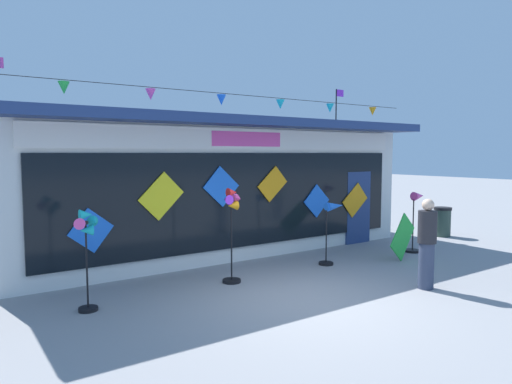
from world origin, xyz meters
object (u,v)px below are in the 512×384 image
at_px(wind_spinner_center_right, 416,213).
at_px(person_near_camera, 427,243).
at_px(kite_shop_building, 204,184).
at_px(wind_spinner_center_left, 333,219).
at_px(wind_spinner_far_left, 87,240).
at_px(display_kite_on_ground, 403,237).
at_px(wind_spinner_left, 232,219).
at_px(trash_bin, 442,222).

relative_size(wind_spinner_center_right, person_near_camera, 0.92).
height_order(kite_shop_building, wind_spinner_center_left, kite_shop_building).
distance_m(wind_spinner_far_left, display_kite_on_ground, 7.14).
bearing_deg(wind_spinner_far_left, kite_shop_building, 41.56).
xyz_separation_m(kite_shop_building, display_kite_on_ground, (3.09, -4.10, -1.14)).
xyz_separation_m(person_near_camera, display_kite_on_ground, (1.59, 1.75, -0.31)).
height_order(wind_spinner_far_left, person_near_camera, person_near_camera).
distance_m(wind_spinner_left, wind_spinner_center_left, 2.71).
distance_m(wind_spinner_left, display_kite_on_ground, 4.45).
height_order(wind_spinner_left, trash_bin, wind_spinner_left).
xyz_separation_m(wind_spinner_center_left, wind_spinner_center_right, (2.67, -0.27, -0.04)).
distance_m(wind_spinner_center_right, person_near_camera, 3.39).
height_order(wind_spinner_left, display_kite_on_ground, wind_spinner_left).
height_order(kite_shop_building, wind_spinner_center_right, kite_shop_building).
distance_m(kite_shop_building, wind_spinner_left, 3.71).
bearing_deg(display_kite_on_ground, wind_spinner_center_left, 158.33).
height_order(wind_spinner_center_right, trash_bin, wind_spinner_center_right).
relative_size(kite_shop_building, wind_spinner_center_right, 7.02).
bearing_deg(kite_shop_building, wind_spinner_center_left, -67.21).
bearing_deg(trash_bin, wind_spinner_left, -175.28).
distance_m(kite_shop_building, display_kite_on_ground, 5.26).
distance_m(wind_spinner_center_left, wind_spinner_center_right, 2.69).
height_order(kite_shop_building, display_kite_on_ground, kite_shop_building).
relative_size(wind_spinner_far_left, wind_spinner_left, 0.89).
relative_size(kite_shop_building, wind_spinner_left, 5.82).
relative_size(wind_spinner_left, person_near_camera, 1.10).
height_order(person_near_camera, trash_bin, person_near_camera).
xyz_separation_m(wind_spinner_far_left, wind_spinner_center_left, (5.45, 0.10, -0.13)).
bearing_deg(trash_bin, wind_spinner_center_left, -173.12).
xyz_separation_m(trash_bin, display_kite_on_ground, (-3.55, -1.28, 0.10)).
bearing_deg(wind_spinner_far_left, trash_bin, 3.93).
bearing_deg(kite_shop_building, person_near_camera, -75.64).
relative_size(kite_shop_building, wind_spinner_far_left, 6.57).
bearing_deg(kite_shop_building, display_kite_on_ground, -52.97).
relative_size(wind_spinner_far_left, display_kite_on_ground, 1.64).
height_order(wind_spinner_center_left, person_near_camera, person_near_camera).
bearing_deg(wind_spinner_center_left, kite_shop_building, 112.79).
bearing_deg(person_near_camera, kite_shop_building, 85.91).
bearing_deg(wind_spinner_center_left, wind_spinner_center_right, -5.76).
bearing_deg(trash_bin, person_near_camera, -149.48).
distance_m(wind_spinner_left, wind_spinner_center_right, 5.39).
xyz_separation_m(kite_shop_building, trash_bin, (6.64, -2.82, -1.24)).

